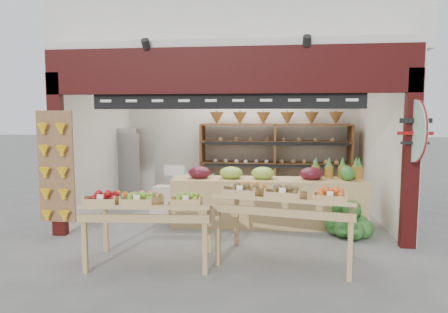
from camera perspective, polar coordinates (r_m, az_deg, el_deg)
ground at (r=7.45m, az=1.09°, el=-9.45°), size 60.00×60.00×0.00m
shop_structure at (r=9.00m, az=2.19°, el=18.42°), size 6.36×5.12×5.40m
banana_board at (r=6.94m, az=-22.98°, el=-1.67°), size 0.60×0.15×1.80m
gift_sign at (r=6.35m, az=25.60°, el=3.30°), size 0.04×0.93×0.92m
back_shelving at (r=9.05m, az=7.28°, el=1.46°), size 3.36×0.55×2.04m
refrigerator at (r=9.38m, az=-12.66°, el=-1.14°), size 0.83×0.83×1.69m
cardboard_stack at (r=7.84m, az=-7.08°, el=-7.01°), size 0.96×0.70×0.61m
mid_counter at (r=7.21m, az=6.25°, el=-6.19°), size 3.42×0.81×1.07m
display_table_left at (r=5.48m, az=-11.50°, el=-6.57°), size 1.70×1.04×1.03m
display_table_right at (r=5.49m, az=8.28°, el=-5.70°), size 1.94×1.32×1.12m
watermelon_pile at (r=6.97m, az=17.31°, el=-8.91°), size 0.75×0.77×0.58m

